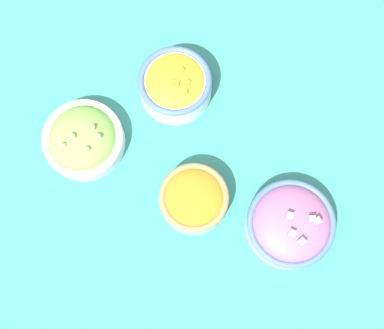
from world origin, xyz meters
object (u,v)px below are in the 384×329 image
(bowl_lettuce, at_px, (83,139))
(bowl_carrots, at_px, (191,199))
(bowl_squash, at_px, (175,84))
(bowl_red_onion, at_px, (291,224))

(bowl_lettuce, distance_m, bowl_carrots, 0.23)
(bowl_squash, xyz_separation_m, bowl_red_onion, (0.19, -0.27, -0.01))
(bowl_lettuce, distance_m, bowl_red_onion, 0.40)
(bowl_squash, relative_size, bowl_carrots, 1.10)
(bowl_carrots, height_order, bowl_red_onion, bowl_red_onion)
(bowl_squash, distance_m, bowl_red_onion, 0.33)
(bowl_lettuce, xyz_separation_m, bowl_squash, (0.17, 0.09, 0.01))
(bowl_lettuce, height_order, bowl_red_onion, bowl_lettuce)
(bowl_squash, xyz_separation_m, bowl_carrots, (0.02, -0.21, -0.01))
(bowl_carrots, bearing_deg, bowl_squash, 94.91)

